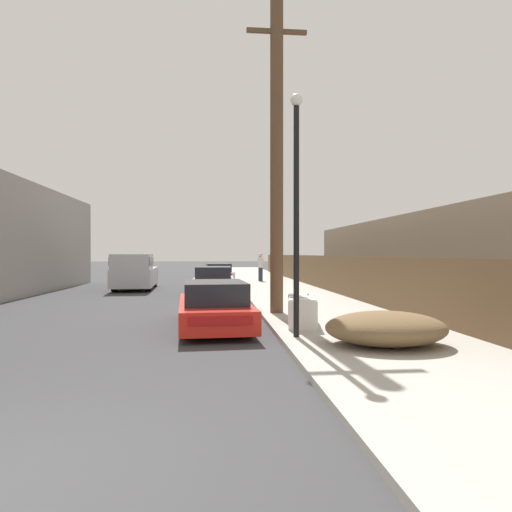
{
  "coord_description": "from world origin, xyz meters",
  "views": [
    {
      "loc": [
        1.8,
        -3.73,
        1.87
      ],
      "look_at": [
        3.11,
        10.16,
        1.8
      ],
      "focal_mm": 32.0,
      "sensor_mm": 36.0,
      "label": 1
    }
  ],
  "objects_px": {
    "pedestrian": "(261,266)",
    "discarded_fridge": "(302,311)",
    "parked_sports_car_red": "(214,306)",
    "brush_pile": "(386,328)",
    "utility_pole": "(277,154)",
    "pickup_truck": "(135,272)",
    "street_lamp": "(296,197)",
    "car_parked_far": "(218,274)",
    "car_parked_mid": "(214,282)"
  },
  "relations": [
    {
      "from": "discarded_fridge",
      "to": "street_lamp",
      "type": "relative_size",
      "value": 0.35
    },
    {
      "from": "car_parked_mid",
      "to": "utility_pole",
      "type": "relative_size",
      "value": 0.45
    },
    {
      "from": "utility_pole",
      "to": "parked_sports_car_red",
      "type": "bearing_deg",
      "value": -134.75
    },
    {
      "from": "pedestrian",
      "to": "parked_sports_car_red",
      "type": "bearing_deg",
      "value": -99.75
    },
    {
      "from": "car_parked_far",
      "to": "utility_pole",
      "type": "relative_size",
      "value": 0.46
    },
    {
      "from": "brush_pile",
      "to": "pedestrian",
      "type": "bearing_deg",
      "value": 90.74
    },
    {
      "from": "pickup_truck",
      "to": "street_lamp",
      "type": "relative_size",
      "value": 1.04
    },
    {
      "from": "street_lamp",
      "to": "pedestrian",
      "type": "relative_size",
      "value": 2.84
    },
    {
      "from": "parked_sports_car_red",
      "to": "car_parked_far",
      "type": "bearing_deg",
      "value": 85.59
    },
    {
      "from": "car_parked_mid",
      "to": "utility_pole",
      "type": "bearing_deg",
      "value": -73.95
    },
    {
      "from": "car_parked_mid",
      "to": "pedestrian",
      "type": "xyz_separation_m",
      "value": [
        3.0,
        8.42,
        0.45
      ]
    },
    {
      "from": "pickup_truck",
      "to": "pedestrian",
      "type": "relative_size",
      "value": 2.95
    },
    {
      "from": "car_parked_mid",
      "to": "car_parked_far",
      "type": "height_order",
      "value": "car_parked_mid"
    },
    {
      "from": "discarded_fridge",
      "to": "parked_sports_car_red",
      "type": "distance_m",
      "value": 2.21
    },
    {
      "from": "pickup_truck",
      "to": "pedestrian",
      "type": "distance_m",
      "value": 8.64
    },
    {
      "from": "discarded_fridge",
      "to": "pickup_truck",
      "type": "distance_m",
      "value": 14.48
    },
    {
      "from": "discarded_fridge",
      "to": "street_lamp",
      "type": "distance_m",
      "value": 3.07
    },
    {
      "from": "street_lamp",
      "to": "discarded_fridge",
      "type": "bearing_deg",
      "value": 74.92
    },
    {
      "from": "utility_pole",
      "to": "street_lamp",
      "type": "xyz_separation_m",
      "value": [
        -0.14,
        -3.97,
        -1.77
      ]
    },
    {
      "from": "brush_pile",
      "to": "car_parked_mid",
      "type": "bearing_deg",
      "value": 105.04
    },
    {
      "from": "parked_sports_car_red",
      "to": "street_lamp",
      "type": "height_order",
      "value": "street_lamp"
    },
    {
      "from": "pickup_truck",
      "to": "utility_pole",
      "type": "relative_size",
      "value": 0.57
    },
    {
      "from": "car_parked_mid",
      "to": "car_parked_far",
      "type": "bearing_deg",
      "value": 89.62
    },
    {
      "from": "discarded_fridge",
      "to": "street_lamp",
      "type": "height_order",
      "value": "street_lamp"
    },
    {
      "from": "utility_pole",
      "to": "brush_pile",
      "type": "relative_size",
      "value": 3.97
    },
    {
      "from": "parked_sports_car_red",
      "to": "brush_pile",
      "type": "distance_m",
      "value": 4.5
    },
    {
      "from": "brush_pile",
      "to": "pedestrian",
      "type": "xyz_separation_m",
      "value": [
        -0.27,
        20.6,
        0.61
      ]
    },
    {
      "from": "parked_sports_car_red",
      "to": "pickup_truck",
      "type": "relative_size",
      "value": 0.89
    },
    {
      "from": "parked_sports_car_red",
      "to": "car_parked_mid",
      "type": "xyz_separation_m",
      "value": [
        0.01,
        9.08,
        0.06
      ]
    },
    {
      "from": "utility_pole",
      "to": "brush_pile",
      "type": "distance_m",
      "value": 6.77
    },
    {
      "from": "parked_sports_car_red",
      "to": "pickup_truck",
      "type": "xyz_separation_m",
      "value": [
        -4.07,
        12.56,
        0.37
      ]
    },
    {
      "from": "discarded_fridge",
      "to": "parked_sports_car_red",
      "type": "relative_size",
      "value": 0.38
    },
    {
      "from": "parked_sports_car_red",
      "to": "street_lamp",
      "type": "xyz_separation_m",
      "value": [
        1.72,
        -2.09,
        2.51
      ]
    },
    {
      "from": "car_parked_mid",
      "to": "pickup_truck",
      "type": "distance_m",
      "value": 5.37
    },
    {
      "from": "utility_pole",
      "to": "car_parked_far",
      "type": "bearing_deg",
      "value": 95.86
    },
    {
      "from": "parked_sports_car_red",
      "to": "utility_pole",
      "type": "distance_m",
      "value": 5.03
    },
    {
      "from": "utility_pole",
      "to": "brush_pile",
      "type": "height_order",
      "value": "utility_pole"
    },
    {
      "from": "car_parked_mid",
      "to": "parked_sports_car_red",
      "type": "bearing_deg",
      "value": -88.43
    },
    {
      "from": "parked_sports_car_red",
      "to": "street_lamp",
      "type": "bearing_deg",
      "value": -53.95
    },
    {
      "from": "car_parked_far",
      "to": "pickup_truck",
      "type": "xyz_separation_m",
      "value": [
        -4.36,
        -4.66,
        0.32
      ]
    },
    {
      "from": "car_parked_far",
      "to": "street_lamp",
      "type": "xyz_separation_m",
      "value": [
        1.44,
        -19.31,
        2.46
      ]
    },
    {
      "from": "car_parked_far",
      "to": "utility_pole",
      "type": "xyz_separation_m",
      "value": [
        1.57,
        -15.34,
        4.23
      ]
    },
    {
      "from": "brush_pile",
      "to": "parked_sports_car_red",
      "type": "bearing_deg",
      "value": 136.68
    },
    {
      "from": "brush_pile",
      "to": "pedestrian",
      "type": "distance_m",
      "value": 20.61
    },
    {
      "from": "car_parked_far",
      "to": "pickup_truck",
      "type": "bearing_deg",
      "value": -136.78
    },
    {
      "from": "car_parked_mid",
      "to": "car_parked_far",
      "type": "xyz_separation_m",
      "value": [
        0.28,
        8.13,
        -0.01
      ]
    },
    {
      "from": "parked_sports_car_red",
      "to": "discarded_fridge",
      "type": "bearing_deg",
      "value": -16.69
    },
    {
      "from": "discarded_fridge",
      "to": "pedestrian",
      "type": "height_order",
      "value": "pedestrian"
    },
    {
      "from": "car_parked_mid",
      "to": "brush_pile",
      "type": "relative_size",
      "value": 1.78
    },
    {
      "from": "pedestrian",
      "to": "discarded_fridge",
      "type": "bearing_deg",
      "value": -92.73
    }
  ]
}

